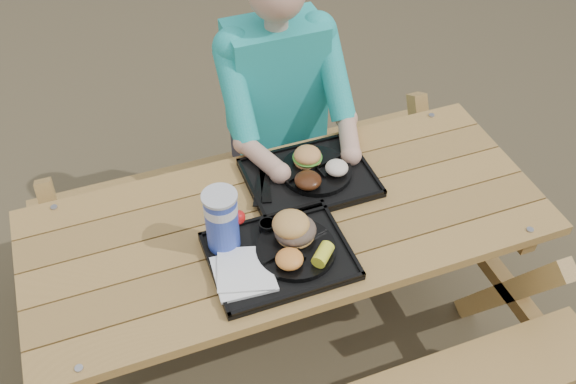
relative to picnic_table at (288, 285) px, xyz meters
name	(u,v)px	position (x,y,z in m)	size (l,w,h in m)	color
ground	(288,339)	(0.00, 0.00, -0.38)	(60.00, 60.00, 0.00)	#999999
picnic_table	(288,285)	(0.00, 0.00, 0.00)	(1.80, 1.49, 0.75)	#999999
tray_near	(279,257)	(-0.09, -0.16, 0.39)	(0.45, 0.35, 0.02)	black
tray_far	(310,178)	(0.14, 0.15, 0.39)	(0.45, 0.35, 0.02)	black
plate_near	(296,249)	(-0.03, -0.16, 0.41)	(0.26, 0.26, 0.02)	black
plate_far	(316,171)	(0.17, 0.16, 0.41)	(0.26, 0.26, 0.02)	black
napkin_stack	(243,273)	(-0.22, -0.19, 0.41)	(0.18, 0.18, 0.02)	white
soda_cup	(222,221)	(-0.24, -0.05, 0.50)	(0.11, 0.11, 0.21)	#1733B1
condiment_bbq	(267,226)	(-0.09, -0.04, 0.41)	(0.06, 0.06, 0.03)	black
condiment_mustard	(285,220)	(-0.02, -0.03, 0.41)	(0.04, 0.04, 0.03)	#FFFA1C
sandwich	(295,222)	(-0.02, -0.11, 0.48)	(0.13, 0.13, 0.13)	#D4974B
mac_cheese	(289,259)	(-0.08, -0.22, 0.44)	(0.09, 0.09, 0.04)	#F0993F
corn_cob	(323,254)	(0.03, -0.24, 0.44)	(0.08, 0.08, 0.05)	#F6FA34
cutlery_far	(265,184)	(-0.03, 0.17, 0.40)	(0.03, 0.18, 0.01)	black
burger	(308,152)	(0.15, 0.21, 0.46)	(0.10, 0.10, 0.09)	#DC924D
baked_beans	(308,180)	(0.11, 0.10, 0.44)	(0.10, 0.10, 0.04)	#411E0D
potato_salad	(337,168)	(0.23, 0.12, 0.44)	(0.08, 0.08, 0.05)	white
diner	(278,129)	(0.18, 0.60, 0.27)	(0.48, 0.84, 1.28)	teal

